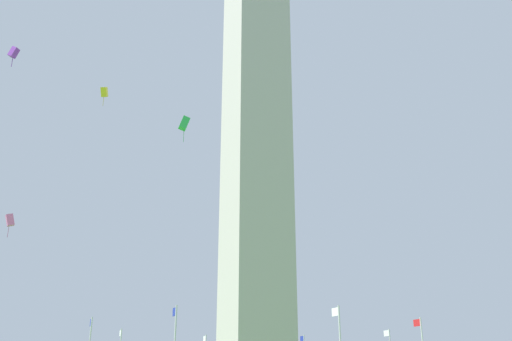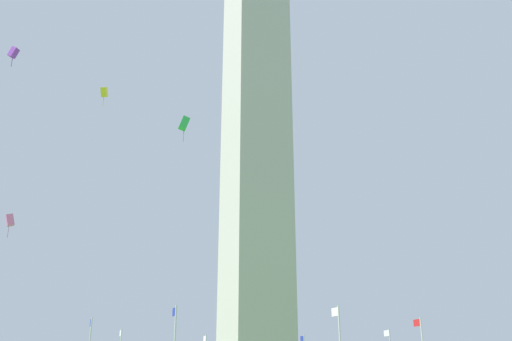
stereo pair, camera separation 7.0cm
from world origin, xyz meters
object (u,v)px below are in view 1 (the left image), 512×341
object	(u,v)px
kite_pink_box	(10,220)
kite_green_box	(184,123)
kite_purple_box	(14,52)
kite_yellow_box	(104,92)
obelisk_monument	(256,133)

from	to	relation	value
kite_pink_box	kite_green_box	distance (m)	18.67
kite_purple_box	kite_yellow_box	size ratio (longest dim) A/B	0.83
kite_purple_box	kite_pink_box	size ratio (longest dim) A/B	0.76
obelisk_monument	kite_green_box	xyz separation A→B (m)	(-6.17, 10.38, -3.35)
kite_green_box	obelisk_monument	bearing A→B (deg)	-59.27
obelisk_monument	kite_green_box	size ratio (longest dim) A/B	21.51
kite_pink_box	kite_green_box	size ratio (longest dim) A/B	0.83
kite_purple_box	kite_green_box	size ratio (longest dim) A/B	0.63
kite_purple_box	kite_yellow_box	world-z (taller)	kite_yellow_box
obelisk_monument	kite_yellow_box	size ratio (longest dim) A/B	28.25
kite_pink_box	kite_green_box	bearing A→B (deg)	-112.69
obelisk_monument	kite_purple_box	size ratio (longest dim) A/B	34.22
obelisk_monument	kite_yellow_box	world-z (taller)	obelisk_monument
kite_yellow_box	kite_purple_box	bearing A→B (deg)	142.00
obelisk_monument	kite_pink_box	world-z (taller)	obelisk_monument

